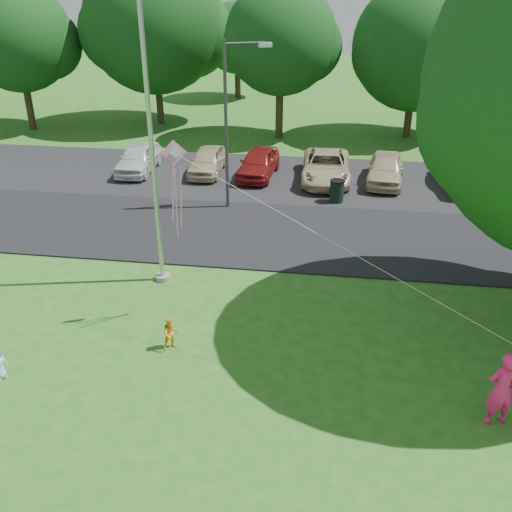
# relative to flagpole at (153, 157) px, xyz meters

# --- Properties ---
(ground) EXTENTS (120.00, 120.00, 0.00)m
(ground) POSITION_rel_flagpole_xyz_m (3.50, -5.00, -4.17)
(ground) COLOR #26631A
(ground) RESTS_ON ground
(park_road) EXTENTS (60.00, 6.00, 0.06)m
(park_road) POSITION_rel_flagpole_xyz_m (3.50, 4.00, -4.14)
(park_road) COLOR black
(park_road) RESTS_ON ground
(parking_strip) EXTENTS (42.00, 7.00, 0.06)m
(parking_strip) POSITION_rel_flagpole_xyz_m (3.50, 10.50, -4.14)
(parking_strip) COLOR black
(parking_strip) RESTS_ON ground
(flagpole) EXTENTS (0.50, 0.50, 10.00)m
(flagpole) POSITION_rel_flagpole_xyz_m (0.00, 0.00, 0.00)
(flagpole) COLOR #B7BABF
(flagpole) RESTS_ON ground
(street_lamp) EXTENTS (1.83, 0.84, 6.78)m
(street_lamp) POSITION_rel_flagpole_xyz_m (1.21, 6.57, -0.09)
(street_lamp) COLOR #3F3F44
(street_lamp) RESTS_ON ground
(trash_can) EXTENTS (0.65, 0.65, 1.03)m
(trash_can) POSITION_rel_flagpole_xyz_m (5.53, 7.68, -3.65)
(trash_can) COLOR black
(trash_can) RESTS_ON ground
(tree_row) EXTENTS (64.35, 11.94, 10.88)m
(tree_row) POSITION_rel_flagpole_xyz_m (5.09, 19.23, 1.55)
(tree_row) COLOR #332316
(tree_row) RESTS_ON ground
(horizon_trees) EXTENTS (77.46, 7.20, 7.02)m
(horizon_trees) POSITION_rel_flagpole_xyz_m (7.56, 28.88, 0.14)
(horizon_trees) COLOR #332316
(horizon_trees) RESTS_ON ground
(parked_cars) EXTENTS (17.15, 4.87, 1.40)m
(parked_cars) POSITION_rel_flagpole_xyz_m (3.81, 10.47, -3.44)
(parked_cars) COLOR silver
(parked_cars) RESTS_ON ground
(woman) EXTENTS (0.80, 0.64, 1.90)m
(woman) POSITION_rel_flagpole_xyz_m (9.30, -5.32, -3.22)
(woman) COLOR #FF2177
(woman) RESTS_ON ground
(child_yellow) EXTENTS (0.58, 0.55, 0.96)m
(child_yellow) POSITION_rel_flagpole_xyz_m (1.33, -3.64, -3.69)
(child_yellow) COLOR #FFAE28
(child_yellow) RESTS_ON ground
(kite) EXTENTS (8.33, 3.54, 3.14)m
(kite) POSITION_rel_flagpole_xyz_m (1.49, -2.16, 0.32)
(kite) COLOR pink
(kite) RESTS_ON ground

